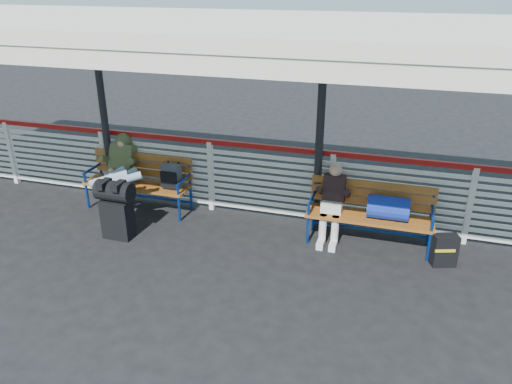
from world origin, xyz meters
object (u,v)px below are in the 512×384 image
(luggage_stack, at_px, (116,207))
(bench_right, at_px, (379,208))
(traveler_man, at_px, (118,174))
(companion_person, at_px, (332,202))
(suitcase_side, at_px, (444,250))
(bench_left, at_px, (147,177))

(luggage_stack, relative_size, bench_right, 0.51)
(traveler_man, xyz_separation_m, companion_person, (3.41, 0.22, -0.14))
(luggage_stack, relative_size, suitcase_side, 2.01)
(luggage_stack, xyz_separation_m, suitcase_side, (4.67, 0.59, -0.27))
(bench_left, bearing_deg, suitcase_side, -5.43)
(bench_left, bearing_deg, bench_right, -2.14)
(bench_right, height_order, traveler_man, traveler_man)
(traveler_man, bearing_deg, bench_right, 3.16)
(bench_left, bearing_deg, luggage_stack, -87.45)
(traveler_man, relative_size, suitcase_side, 3.54)
(traveler_man, bearing_deg, luggage_stack, -62.66)
(luggage_stack, bearing_deg, suitcase_side, 7.98)
(luggage_stack, height_order, suitcase_side, luggage_stack)
(bench_left, relative_size, traveler_man, 1.12)
(bench_right, xyz_separation_m, traveler_man, (-4.09, -0.23, 0.14))
(bench_right, relative_size, companion_person, 1.57)
(traveler_man, bearing_deg, suitcase_side, -0.92)
(companion_person, distance_m, suitcase_side, 1.67)
(suitcase_side, bearing_deg, traveler_man, 160.19)
(bench_left, distance_m, suitcase_side, 4.75)
(companion_person, bearing_deg, bench_right, 0.70)
(bench_left, distance_m, bench_right, 3.79)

